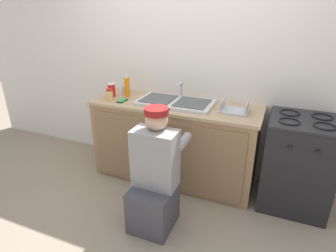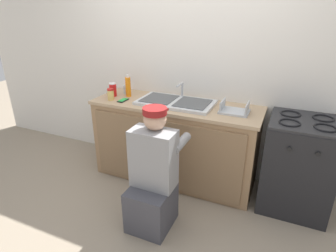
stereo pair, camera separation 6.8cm
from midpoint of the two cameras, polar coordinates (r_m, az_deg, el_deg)
name	(u,v)px [view 1 (the left image)]	position (r m, az deg, el deg)	size (l,w,h in m)	color
ground_plane	(165,189)	(3.15, -1.34, -12.76)	(12.00, 12.00, 0.00)	gray
back_wall	(187,64)	(3.22, 3.20, 12.38)	(6.00, 0.10, 2.50)	silver
counter_cabinet	(174,143)	(3.16, 0.70, -3.51)	(1.77, 0.62, 0.86)	#997551
countertop	(175,105)	(2.99, 0.81, 4.26)	(1.81, 0.62, 0.03)	tan
sink_double_basin	(175,102)	(2.98, 0.83, 4.92)	(0.80, 0.44, 0.19)	silver
stove_range	(297,163)	(2.99, 24.16, -6.86)	(0.62, 0.62, 0.92)	black
plumber_person	(155,180)	(2.49, -3.52, -10.86)	(0.42, 0.61, 1.10)	#3F3F47
water_glass	(125,90)	(3.36, -9.36, 7.27)	(0.06, 0.06, 0.10)	#ADC6CC
condiment_jar	(110,95)	(3.15, -12.38, 6.22)	(0.07, 0.07, 0.13)	#DBB760
cell_phone	(122,101)	(3.11, -9.91, 5.10)	(0.07, 0.14, 0.01)	black
soda_cup_red	(112,90)	(3.28, -11.96, 7.17)	(0.08, 0.08, 0.15)	red
dish_rack_tray	(234,110)	(2.81, 12.61, 3.28)	(0.28, 0.22, 0.11)	#B2B7BC
soap_bottle_orange	(127,87)	(3.23, -8.93, 7.84)	(0.06, 0.06, 0.25)	orange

